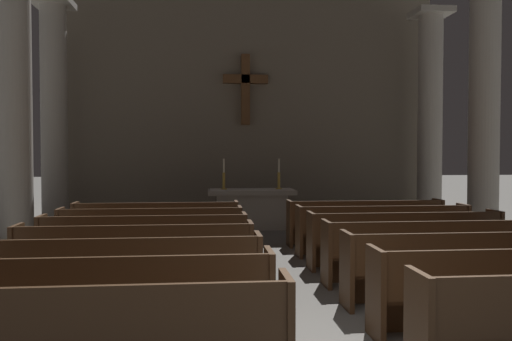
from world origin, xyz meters
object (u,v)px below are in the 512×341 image
(pew_left_row_6, at_px, (151,233))
(column_right_third, at_px, (484,112))
(pew_left_row_3, at_px, (124,275))
(pew_right_row_7, at_px, (365,222))
(pew_left_row_5, at_px, (145,244))
(candlestick_left, at_px, (224,179))
(pew_left_row_1, at_px, (81,341))
(pew_right_row_3, at_px, (471,267))
(column_left_fourth, at_px, (54,117))
(pew_left_row_4, at_px, (136,257))
(pew_right_row_4, at_px, (433,251))
(pew_right_row_6, at_px, (383,230))
(column_right_fourth, at_px, (430,120))
(candlestick_right, at_px, (279,179))
(pew_left_row_2, at_px, (107,301))
(altar, at_px, (251,208))
(column_left_third, at_px, (15,108))
(pew_left_row_7, at_px, (157,225))
(pew_right_row_5, at_px, (405,239))

(pew_left_row_6, height_order, column_right_third, column_right_third)
(pew_left_row_3, bearing_deg, pew_right_row_7, 45.25)
(pew_left_row_5, distance_m, candlestick_left, 5.03)
(pew_left_row_1, xyz_separation_m, pew_right_row_3, (4.29, 2.16, 0.00))
(pew_left_row_3, height_order, column_left_fourth, column_left_fourth)
(pew_left_row_4, xyz_separation_m, pew_right_row_3, (4.29, -1.08, 0.00))
(pew_right_row_4, height_order, pew_right_row_6, same)
(pew_left_row_5, height_order, column_left_fourth, column_left_fourth)
(column_right_fourth, bearing_deg, candlestick_right, -169.91)
(pew_left_row_1, xyz_separation_m, pew_left_row_3, (0.00, 2.16, 0.00))
(pew_left_row_2, bearing_deg, altar, 74.99)
(pew_right_row_4, distance_m, column_left_third, 8.46)
(column_left_fourth, bearing_deg, pew_right_row_7, -25.10)
(candlestick_right, bearing_deg, altar, 180.00)
(pew_left_row_7, height_order, column_right_fourth, column_right_fourth)
(column_left_third, bearing_deg, pew_right_row_4, -27.92)
(pew_left_row_5, relative_size, column_left_third, 0.55)
(column_left_third, bearing_deg, pew_left_row_1, -67.71)
(column_right_third, distance_m, column_left_fourth, 10.44)
(pew_right_row_4, height_order, pew_right_row_7, same)
(pew_left_row_3, relative_size, pew_left_row_5, 1.00)
(pew_right_row_4, xyz_separation_m, altar, (-2.14, 5.83, 0.06))
(pew_left_row_1, relative_size, pew_left_row_6, 1.00)
(pew_left_row_5, relative_size, pew_right_row_7, 1.00)
(pew_right_row_7, height_order, altar, altar)
(pew_left_row_7, bearing_deg, pew_left_row_1, -90.00)
(pew_left_row_1, xyz_separation_m, column_left_third, (-2.89, 7.04, 2.37))
(column_left_fourth, bearing_deg, pew_right_row_3, -46.97)
(pew_right_row_6, bearing_deg, pew_left_row_3, -142.89)
(column_left_third, xyz_separation_m, column_right_third, (10.06, 0.00, 0.00))
(pew_right_row_6, distance_m, altar, 4.25)
(pew_right_row_5, bearing_deg, pew_left_row_5, 180.00)
(pew_right_row_6, relative_size, candlestick_right, 4.19)
(column_left_fourth, height_order, altar, column_left_fourth)
(altar, bearing_deg, column_right_third, -21.99)
(pew_left_row_7, relative_size, pew_right_row_3, 1.00)
(candlestick_right, bearing_deg, pew_left_row_5, -120.89)
(pew_right_row_4, bearing_deg, pew_left_row_1, -142.89)
(pew_right_row_4, xyz_separation_m, column_left_third, (-7.17, 3.80, 2.37))
(pew_left_row_6, bearing_deg, candlestick_right, 52.24)
(pew_left_row_6, relative_size, column_right_fourth, 0.55)
(candlestick_left, bearing_deg, pew_right_row_7, -42.33)
(pew_left_row_1, relative_size, altar, 1.48)
(pew_left_row_2, xyz_separation_m, pew_left_row_4, (0.00, 2.16, 0.00))
(pew_left_row_1, relative_size, column_right_third, 0.55)
(pew_left_row_3, xyz_separation_m, pew_right_row_3, (4.29, 0.00, 0.00))
(pew_right_row_3, bearing_deg, pew_left_row_6, 142.89)
(pew_right_row_7, relative_size, column_right_third, 0.55)
(column_right_fourth, height_order, altar, column_right_fourth)
(pew_left_row_6, xyz_separation_m, column_left_third, (-2.89, 1.64, 2.37))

